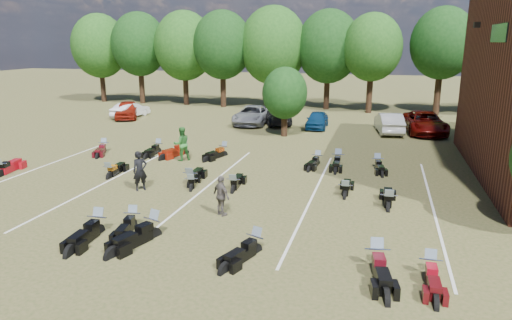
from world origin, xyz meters
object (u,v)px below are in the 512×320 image
(car_0, at_px, (127,110))
(person_grey, at_px, (221,196))
(car_4, at_px, (317,120))
(motorcycle_14, at_px, (104,152))
(motorcycle_3, at_px, (133,227))
(person_green, at_px, (182,144))
(person_black, at_px, (140,171))
(motorcycle_7, at_px, (1,176))

(car_0, bearing_deg, person_grey, -75.21)
(car_4, xyz_separation_m, motorcycle_14, (-11.55, -11.48, -0.66))
(person_grey, relative_size, motorcycle_3, 0.79)
(person_green, relative_size, motorcycle_14, 0.92)
(car_4, distance_m, person_black, 18.40)
(motorcycle_7, bearing_deg, person_black, 167.92)
(person_grey, relative_size, motorcycle_7, 0.66)
(car_0, relative_size, person_black, 2.43)
(person_grey, bearing_deg, motorcycle_3, 70.88)
(car_4, height_order, motorcycle_3, car_4)
(person_green, height_order, person_grey, person_green)
(person_grey, bearing_deg, car_4, -58.11)
(person_green, bearing_deg, person_grey, 84.30)
(car_4, height_order, person_green, person_green)
(car_0, xyz_separation_m, person_grey, (15.92, -19.63, 0.05))
(car_4, xyz_separation_m, motorcycle_7, (-13.55, -17.49, -0.66))
(person_black, distance_m, motorcycle_14, 8.55)
(car_4, relative_size, person_grey, 2.36)
(car_0, distance_m, car_4, 16.86)
(person_black, xyz_separation_m, motorcycle_7, (-7.96, 0.04, -0.92))
(car_0, distance_m, person_green, 16.32)
(motorcycle_7, bearing_deg, car_0, -91.17)
(car_0, height_order, motorcycle_14, car_0)
(motorcycle_3, bearing_deg, person_green, 92.67)
(car_4, bearing_deg, person_grey, -94.32)
(car_4, bearing_deg, motorcycle_3, -101.29)
(person_green, xyz_separation_m, motorcycle_14, (-5.53, 0.59, -0.98))
(car_0, relative_size, person_grey, 2.74)
(motorcycle_3, height_order, motorcycle_7, motorcycle_7)
(person_black, bearing_deg, motorcycle_3, -110.95)
(car_0, distance_m, motorcycle_3, 25.35)
(car_4, bearing_deg, motorcycle_14, -136.74)
(motorcycle_3, bearing_deg, car_4, 69.08)
(car_0, xyz_separation_m, motorcycle_7, (3.31, -17.63, -0.76))
(motorcycle_3, bearing_deg, car_0, 110.11)
(car_0, height_order, motorcycle_7, car_0)
(car_0, bearing_deg, motorcycle_7, -103.62)
(car_4, xyz_separation_m, person_grey, (-0.94, -19.50, 0.16))
(motorcycle_14, bearing_deg, car_4, 25.46)
(person_black, xyz_separation_m, person_green, (-0.43, 5.46, 0.06))
(motorcycle_7, bearing_deg, person_green, -156.04)
(car_0, xyz_separation_m, car_4, (16.86, -0.13, -0.11))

